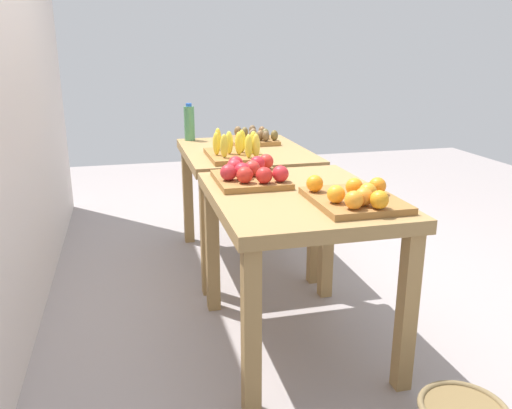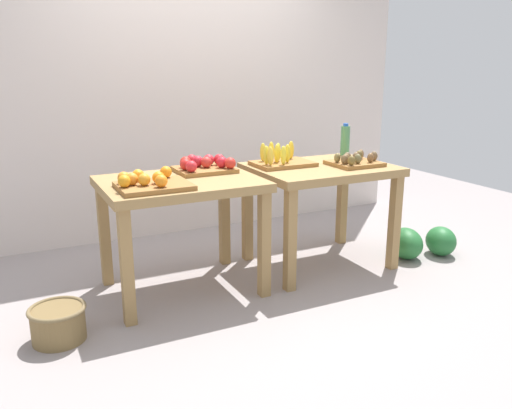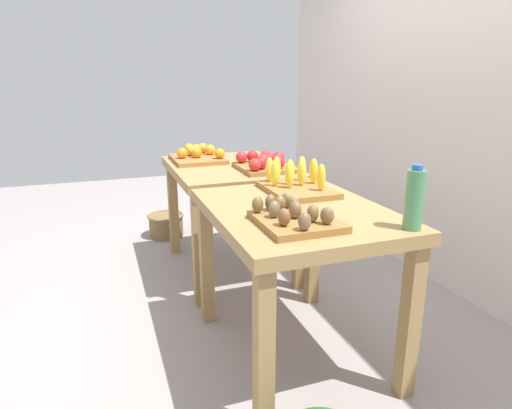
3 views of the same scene
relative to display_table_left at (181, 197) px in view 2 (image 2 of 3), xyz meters
The scene contains 11 objects.
ground_plane 0.88m from the display_table_left, ahead, with size 8.00×8.00×0.00m, color gray.
back_wall 1.68m from the display_table_left, 67.47° to the left, with size 4.40×0.12×3.00m, color beige.
display_table_left is the anchor object (origin of this frame).
display_table_right 1.12m from the display_table_left, ahead, with size 1.04×0.80×0.79m.
orange_bin 0.34m from the display_table_left, 146.04° to the right, with size 0.45×0.37×0.11m.
apple_bin 0.34m from the display_table_left, 35.86° to the left, with size 0.41×0.36×0.11m.
banana_crate 0.86m from the display_table_left, ahead, with size 0.44×0.32×0.17m.
kiwi_bin 1.36m from the display_table_left, ahead, with size 0.37×0.32×0.10m.
water_bottle 1.61m from the display_table_left, 11.26° to the left, with size 0.08×0.08×0.27m.
watermelon_pile 2.06m from the display_table_left, ahead, with size 0.65×0.45×0.25m.
wicker_basket 1.10m from the display_table_left, 158.10° to the right, with size 0.32×0.32×0.21m.
Camera 2 is at (-1.62, -3.27, 1.53)m, focal length 36.62 mm.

